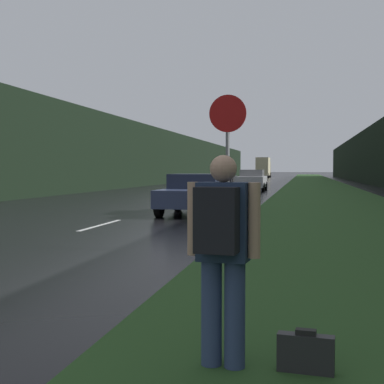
{
  "coord_description": "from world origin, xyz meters",
  "views": [
    {
      "loc": [
        5.43,
        -0.97,
        1.53
      ],
      "look_at": [
        2.08,
        15.02,
        0.83
      ],
      "focal_mm": 50.0,
      "sensor_mm": 36.0,
      "label": 1
    }
  ],
  "objects_px": {
    "stop_sign": "(228,157)",
    "car_passing_near": "(195,194)",
    "car_oncoming": "(225,178)",
    "car_passing_far": "(252,180)",
    "delivery_truck": "(263,167)",
    "hitchhiker_with_backpack": "(222,247)",
    "suitcase": "(306,354)"
  },
  "relations": [
    {
      "from": "car_passing_far",
      "to": "car_passing_near",
      "type": "bearing_deg",
      "value": 90.0
    },
    {
      "from": "suitcase",
      "to": "delivery_truck",
      "type": "bearing_deg",
      "value": 100.01
    },
    {
      "from": "stop_sign",
      "to": "delivery_truck",
      "type": "xyz_separation_m",
      "value": [
        -5.92,
        88.8,
        0.17
      ]
    },
    {
      "from": "stop_sign",
      "to": "car_oncoming",
      "type": "bearing_deg",
      "value": 98.4
    },
    {
      "from": "stop_sign",
      "to": "suitcase",
      "type": "bearing_deg",
      "value": -76.13
    },
    {
      "from": "stop_sign",
      "to": "car_oncoming",
      "type": "distance_m",
      "value": 40.55
    },
    {
      "from": "delivery_truck",
      "to": "car_passing_near",
      "type": "bearing_deg",
      "value": -87.39
    },
    {
      "from": "stop_sign",
      "to": "car_passing_far",
      "type": "height_order",
      "value": "stop_sign"
    },
    {
      "from": "car_passing_near",
      "to": "car_oncoming",
      "type": "relative_size",
      "value": 0.92
    },
    {
      "from": "stop_sign",
      "to": "car_passing_far",
      "type": "bearing_deg",
      "value": 94.55
    },
    {
      "from": "hitchhiker_with_backpack",
      "to": "car_passing_far",
      "type": "height_order",
      "value": "hitchhiker_with_backpack"
    },
    {
      "from": "car_passing_far",
      "to": "car_oncoming",
      "type": "relative_size",
      "value": 0.92
    },
    {
      "from": "car_passing_far",
      "to": "delivery_truck",
      "type": "xyz_separation_m",
      "value": [
        -3.67,
        60.53,
        1.16
      ]
    },
    {
      "from": "stop_sign",
      "to": "hitchhiker_with_backpack",
      "type": "bearing_deg",
      "value": -82.38
    },
    {
      "from": "car_oncoming",
      "to": "delivery_truck",
      "type": "distance_m",
      "value": 48.72
    },
    {
      "from": "stop_sign",
      "to": "car_passing_near",
      "type": "xyz_separation_m",
      "value": [
        -2.25,
        8.14,
        -1.04
      ]
    },
    {
      "from": "stop_sign",
      "to": "car_passing_near",
      "type": "bearing_deg",
      "value": 105.45
    },
    {
      "from": "car_passing_near",
      "to": "car_passing_far",
      "type": "xyz_separation_m",
      "value": [
        0.0,
        20.13,
        0.05
      ]
    },
    {
      "from": "hitchhiker_with_backpack",
      "to": "suitcase",
      "type": "bearing_deg",
      "value": 8.64
    },
    {
      "from": "suitcase",
      "to": "delivery_truck",
      "type": "height_order",
      "value": "delivery_truck"
    },
    {
      "from": "hitchhiker_with_backpack",
      "to": "suitcase",
      "type": "relative_size",
      "value": 3.84
    },
    {
      "from": "stop_sign",
      "to": "hitchhiker_with_backpack",
      "type": "distance_m",
      "value": 5.69
    },
    {
      "from": "stop_sign",
      "to": "car_oncoming",
      "type": "xyz_separation_m",
      "value": [
        -5.92,
        40.1,
        -1.03
      ]
    },
    {
      "from": "suitcase",
      "to": "car_oncoming",
      "type": "relative_size",
      "value": 0.09
    },
    {
      "from": "car_passing_far",
      "to": "suitcase",
      "type": "bearing_deg",
      "value": 96.11
    },
    {
      "from": "stop_sign",
      "to": "car_passing_near",
      "type": "relative_size",
      "value": 0.69
    },
    {
      "from": "delivery_truck",
      "to": "car_passing_far",
      "type": "bearing_deg",
      "value": -86.53
    },
    {
      "from": "suitcase",
      "to": "car_oncoming",
      "type": "bearing_deg",
      "value": 104.67
    },
    {
      "from": "car_oncoming",
      "to": "delivery_truck",
      "type": "bearing_deg",
      "value": 90.0
    },
    {
      "from": "car_passing_near",
      "to": "car_passing_far",
      "type": "bearing_deg",
      "value": -90.0
    },
    {
      "from": "suitcase",
      "to": "car_passing_far",
      "type": "height_order",
      "value": "car_passing_far"
    },
    {
      "from": "hitchhiker_with_backpack",
      "to": "car_oncoming",
      "type": "distance_m",
      "value": 46.17
    }
  ]
}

